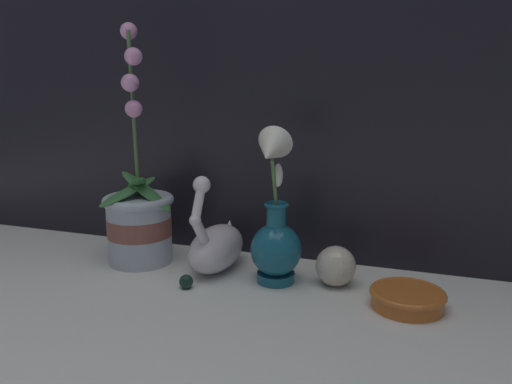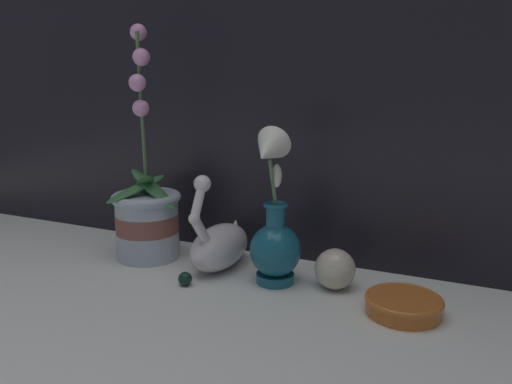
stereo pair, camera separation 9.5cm
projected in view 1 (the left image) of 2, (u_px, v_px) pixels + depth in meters
name	position (u px, v px, depth m)	size (l,w,h in m)	color
ground_plane	(240.00, 311.00, 0.85)	(2.80, 2.80, 0.00)	silver
orchid_potted_plant	(139.00, 217.00, 1.07)	(0.17, 0.19, 0.50)	#B2BCCC
swan_figurine	(216.00, 245.00, 1.04)	(0.10, 0.21, 0.21)	white
blue_vase	(275.00, 232.00, 0.95)	(0.10, 0.13, 0.31)	#195B75
glass_sphere	(336.00, 266.00, 0.96)	(0.08, 0.08, 0.08)	beige
amber_dish	(407.00, 297.00, 0.87)	(0.13, 0.13, 0.03)	#C66628
glass_bauble	(186.00, 282.00, 0.95)	(0.03, 0.03, 0.03)	#142D23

